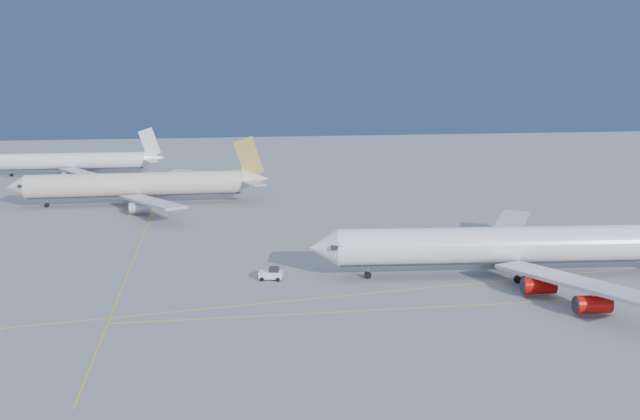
{
  "coord_description": "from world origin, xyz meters",
  "views": [
    {
      "loc": [
        -24.18,
        -113.71,
        36.31
      ],
      "look_at": [
        -3.05,
        27.87,
        7.0
      ],
      "focal_mm": 40.0,
      "sensor_mm": 36.0,
      "label": 1
    }
  ],
  "objects_px": {
    "airliner_virgin": "(518,245)",
    "pushback_tug": "(271,274)",
    "airliner_third": "(76,161)",
    "airliner_etihad": "(142,184)"
  },
  "relations": [
    {
      "from": "airliner_virgin",
      "to": "airliner_etihad",
      "type": "bearing_deg",
      "value": 137.74
    },
    {
      "from": "airliner_etihad",
      "to": "airliner_third",
      "type": "bearing_deg",
      "value": 115.12
    },
    {
      "from": "airliner_etihad",
      "to": "pushback_tug",
      "type": "height_order",
      "value": "airliner_etihad"
    },
    {
      "from": "airliner_virgin",
      "to": "airliner_third",
      "type": "relative_size",
      "value": 1.24
    },
    {
      "from": "airliner_third",
      "to": "pushback_tug",
      "type": "height_order",
      "value": "airliner_third"
    },
    {
      "from": "airliner_third",
      "to": "pushback_tug",
      "type": "xyz_separation_m",
      "value": [
        54.77,
        -127.15,
        -3.72
      ]
    },
    {
      "from": "pushback_tug",
      "to": "airliner_third",
      "type": "bearing_deg",
      "value": 127.08
    },
    {
      "from": "airliner_virgin",
      "to": "pushback_tug",
      "type": "bearing_deg",
      "value": 179.58
    },
    {
      "from": "airliner_third",
      "to": "pushback_tug",
      "type": "bearing_deg",
      "value": -65.18
    },
    {
      "from": "airliner_third",
      "to": "airliner_virgin",
      "type": "bearing_deg",
      "value": -51.8
    }
  ]
}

